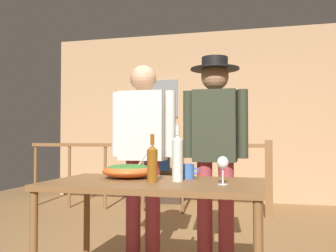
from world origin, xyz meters
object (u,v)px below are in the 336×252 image
(tv_console, at_px, (156,189))
(serving_table, at_px, (155,192))
(stair_railing, at_px, (177,167))
(person_standing_right, at_px, (215,139))
(salad_bowl, at_px, (129,170))
(flat_screen_tv, at_px, (156,164))
(wine_bottle_clear, at_px, (177,157))
(mug_blue, at_px, (188,171))
(wine_bottle_amber, at_px, (152,163))
(wine_glass, at_px, (223,164))
(framed_picture, at_px, (163,99))
(person_standing_left, at_px, (143,143))

(tv_console, bearing_deg, serving_table, -73.99)
(stair_railing, height_order, serving_table, stair_railing)
(tv_console, bearing_deg, person_standing_right, -64.84)
(salad_bowl, bearing_deg, serving_table, -32.01)
(flat_screen_tv, distance_m, wine_bottle_clear, 3.73)
(tv_console, bearing_deg, salad_bowl, -77.16)
(wine_bottle_clear, relative_size, mug_blue, 3.06)
(serving_table, relative_size, wine_bottle_clear, 3.79)
(wine_bottle_amber, xyz_separation_m, wine_bottle_clear, (0.15, 0.07, 0.03))
(wine_glass, relative_size, wine_bottle_clear, 0.47)
(stair_railing, xyz_separation_m, serving_table, (0.47, -2.71, 0.04))
(person_standing_right, bearing_deg, flat_screen_tv, -64.49)
(wine_bottle_amber, bearing_deg, person_standing_right, 67.46)
(tv_console, distance_m, mug_blue, 3.63)
(stair_railing, bearing_deg, salad_bowl, -85.07)
(flat_screen_tv, bearing_deg, tv_console, 90.00)
(framed_picture, distance_m, person_standing_right, 3.48)
(person_standing_left, relative_size, person_standing_right, 0.98)
(serving_table, distance_m, person_standing_right, 0.86)
(wine_glass, distance_m, wine_bottle_amber, 0.47)
(flat_screen_tv, distance_m, wine_glass, 3.93)
(serving_table, height_order, person_standing_left, person_standing_left)
(mug_blue, distance_m, person_standing_right, 0.57)
(framed_picture, distance_m, wine_glass, 4.29)
(framed_picture, bearing_deg, wine_glass, -69.75)
(person_standing_right, bearing_deg, framed_picture, -67.38)
(stair_railing, xyz_separation_m, wine_bottle_amber, (0.46, -2.77, 0.24))
(wine_bottle_amber, bearing_deg, tv_console, 105.74)
(stair_railing, height_order, salad_bowl, stair_railing)
(wine_bottle_clear, xyz_separation_m, mug_blue, (0.03, 0.20, -0.11))
(wine_bottle_clear, bearing_deg, wine_glass, -16.62)
(stair_railing, height_order, person_standing_right, person_standing_right)
(stair_railing, xyz_separation_m, salad_bowl, (0.22, -2.55, 0.16))
(stair_railing, relative_size, serving_table, 2.47)
(stair_railing, distance_m, flat_screen_tv, 1.01)
(person_standing_right, bearing_deg, stair_railing, -68.42)
(serving_table, height_order, wine_bottle_clear, wine_bottle_clear)
(mug_blue, bearing_deg, framed_picture, 107.84)
(stair_railing, bearing_deg, mug_blue, -75.31)
(stair_railing, bearing_deg, person_standing_right, -68.52)
(person_standing_right, bearing_deg, serving_table, 66.11)
(tv_console, height_order, salad_bowl, salad_bowl)
(framed_picture, height_order, person_standing_left, framed_picture)
(stair_railing, distance_m, wine_bottle_clear, 2.78)
(wine_bottle_clear, xyz_separation_m, person_standing_right, (0.17, 0.70, 0.12))
(stair_railing, height_order, wine_bottle_clear, wine_bottle_clear)
(framed_picture, distance_m, flat_screen_tv, 1.15)
(wine_glass, bearing_deg, wine_bottle_clear, 163.38)
(wine_bottle_clear, height_order, mug_blue, wine_bottle_clear)
(flat_screen_tv, height_order, serving_table, flat_screen_tv)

